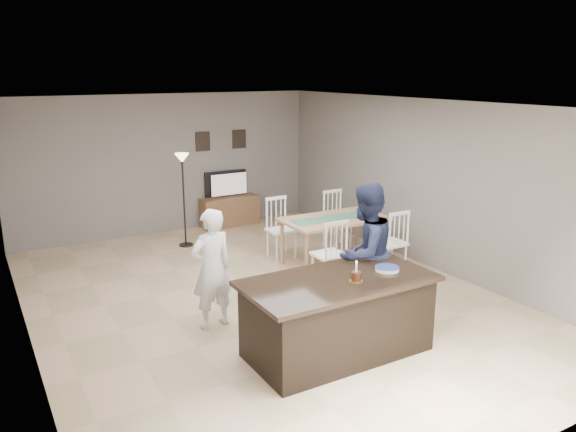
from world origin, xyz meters
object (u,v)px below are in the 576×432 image
woman (212,269)px  birthday_cake (356,276)px  tv_console (230,211)px  plate_stack (387,269)px  television (228,184)px  kitchen_island (338,316)px  dining_table (334,226)px  man (365,254)px  floor_lamp (183,175)px

woman → birthday_cake: bearing=119.0°
tv_console → plate_stack: plate_stack is taller
tv_console → television: 0.57m
kitchen_island → dining_table: 3.04m
kitchen_island → man: size_ratio=1.20×
television → kitchen_island: bearing=78.0°
kitchen_island → man: (0.79, 0.55, 0.45)m
kitchen_island → birthday_cake: birthday_cake is taller
television → floor_lamp: size_ratio=0.54×
birthday_cake → plate_stack: 0.52m
dining_table → man: bearing=-113.6°
man → birthday_cake: bearing=31.6°
television → woman: size_ratio=0.60×
plate_stack → birthday_cake: bearing=-170.6°
kitchen_island → floor_lamp: size_ratio=1.26×
kitchen_island → birthday_cake: bearing=-49.8°
tv_console → plate_stack: size_ratio=4.27×
birthday_cake → plate_stack: birthday_cake is taller
tv_console → birthday_cake: birthday_cake is taller
television → floor_lamp: 1.65m
tv_console → woman: size_ratio=0.79×
kitchen_island → woman: bearing=125.1°
tv_console → plate_stack: 5.70m
tv_console → man: man is taller
kitchen_island → man: bearing=34.7°
woman → floor_lamp: (0.87, 3.36, 0.56)m
kitchen_island → plate_stack: (0.64, -0.07, 0.47)m
kitchen_island → plate_stack: 0.79m
tv_console → woman: (-2.15, -4.22, 0.46)m
woman → tv_console: bearing=-123.7°
birthday_cake → man: bearing=46.4°
kitchen_island → television: television is taller
woman → dining_table: bearing=-162.9°
kitchen_island → tv_console: 5.70m
dining_table → birthday_cake: bearing=-119.5°
kitchen_island → man: man is taller
birthday_cake → dining_table: (1.57, 2.67, -0.30)m
tv_console → man: 5.07m
television → birthday_cake: bearing=79.5°
dining_table → plate_stack: bearing=-111.3°
man → floor_lamp: 4.27m
woman → birthday_cake: 1.86m
tv_console → birthday_cake: size_ratio=5.17×
birthday_cake → dining_table: bearing=59.6°
man → dining_table: size_ratio=0.93×
man → dining_table: 2.18m
floor_lamp → woman: bearing=-104.6°
man → birthday_cake: man is taller
floor_lamp → dining_table: bearing=-51.1°
kitchen_island → television: (1.20, 5.64, 0.41)m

